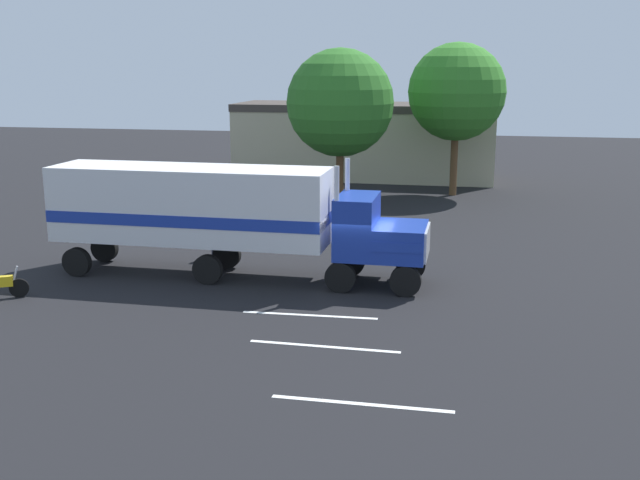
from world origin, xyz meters
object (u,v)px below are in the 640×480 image
(person_bystander, at_px, (215,238))
(tree_left, at_px, (457,92))
(parked_car, at_px, (237,209))
(tree_center, at_px, (340,103))
(semi_truck, at_px, (219,211))

(person_bystander, height_order, tree_left, tree_left)
(person_bystander, distance_m, parked_car, 6.66)
(person_bystander, distance_m, tree_center, 14.37)
(semi_truck, height_order, tree_left, tree_left)
(semi_truck, xyz_separation_m, tree_left, (8.35, 19.82, 3.70))
(semi_truck, relative_size, person_bystander, 8.72)
(parked_car, bearing_deg, person_bystander, -80.57)
(parked_car, height_order, tree_center, tree_center)
(semi_truck, relative_size, tree_left, 1.55)
(person_bystander, bearing_deg, parked_car, 99.43)
(parked_car, bearing_deg, semi_truck, -76.75)
(semi_truck, bearing_deg, parked_car, 103.25)
(person_bystander, xyz_separation_m, tree_left, (9.38, 17.38, 5.33))
(semi_truck, height_order, tree_center, tree_center)
(semi_truck, distance_m, parked_car, 9.41)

